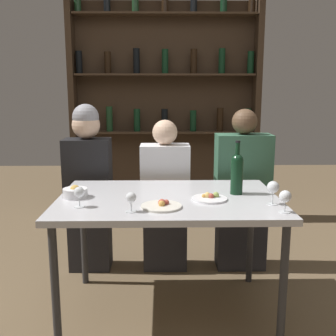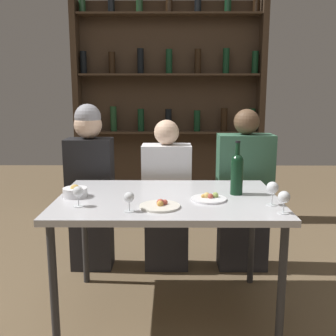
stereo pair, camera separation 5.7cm
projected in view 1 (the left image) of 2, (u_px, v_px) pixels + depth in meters
The scene contains 14 objects.
ground_plane at pixel (168, 310), 2.50m from camera, with size 10.00×10.00×0.00m, color brown.
dining_table at pixel (168, 207), 2.37m from camera, with size 1.32×0.89×0.75m.
wine_rack_wall at pixel (165, 104), 4.15m from camera, with size 1.98×0.21×2.40m.
wine_bottle at pixel (237, 172), 2.40m from camera, with size 0.08×0.08×0.33m.
wine_glass_0 at pixel (131, 199), 2.05m from camera, with size 0.06×0.06×0.11m.
wine_glass_1 at pixel (79, 193), 2.14m from camera, with size 0.06×0.06×0.11m.
wine_glass_2 at pixel (285, 197), 2.04m from camera, with size 0.06×0.06×0.12m.
wine_glass_3 at pixel (273, 188), 2.18m from camera, with size 0.07×0.07×0.13m.
food_plate_0 at pixel (210, 198), 2.30m from camera, with size 0.21×0.21×0.04m.
food_plate_1 at pixel (162, 205), 2.14m from camera, with size 0.22×0.22×0.05m.
snack_bowl at pixel (75, 192), 2.34m from camera, with size 0.15×0.15×0.08m.
seated_person_left at pixel (89, 189), 3.01m from camera, with size 0.35×0.22×1.28m.
seated_person_center at pixel (165, 200), 3.03m from camera, with size 0.37×0.22×1.17m.
seated_person_right at pixel (242, 195), 3.04m from camera, with size 0.41×0.22×1.25m.
Camera 1 is at (-0.04, -2.28, 1.37)m, focal length 42.00 mm.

